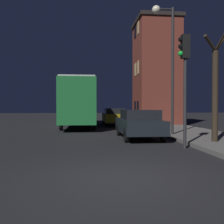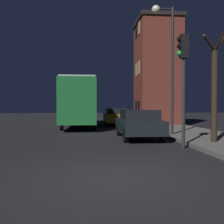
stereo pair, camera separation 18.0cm
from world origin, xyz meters
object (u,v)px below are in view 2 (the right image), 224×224
Objects in this scene: streetlamp at (166,46)px; car_near_lane at (138,123)px; traffic_light at (183,67)px; bare_tree at (215,87)px; bus at (80,100)px; car_mid_lane at (115,116)px.

car_near_lane is (-1.54, -0.43, -4.01)m from streetlamp.
streetlamp is at bearing 15.56° from car_near_lane.
traffic_light is at bearing -70.95° from car_near_lane.
bare_tree is 4.05m from car_near_lane.
bare_tree reaches higher than car_near_lane.
bus is 8.97m from car_near_lane.
car_mid_lane is at bearing 17.50° from bus.
bare_tree is 1.18× the size of car_near_lane.
car_near_lane is (3.23, -8.25, -1.36)m from bus.
streetlamp is at bearing 110.66° from bare_tree.
bare_tree is 12.23m from car_mid_lane.
bus is at bearing 121.37° from streetlamp.
bare_tree reaches higher than bus.
streetlamp is 1.55× the size of traffic_light.
car_near_lane is at bearing -68.62° from bus.
car_near_lane is at bearing 109.05° from traffic_light.
traffic_light is 1.83m from bare_tree.
bare_tree is at bearing -61.40° from bus.
streetlamp reaches higher than car_mid_lane.
bus is at bearing 111.38° from car_near_lane.
streetlamp reaches higher than bare_tree.
bus is (-5.90, 10.82, -0.28)m from bare_tree.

